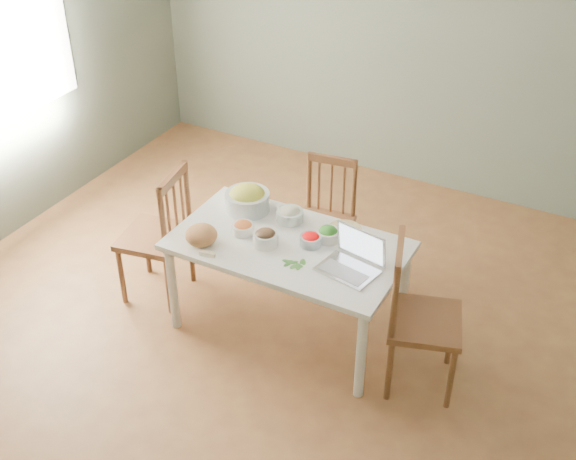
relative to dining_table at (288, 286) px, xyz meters
The scene contains 17 objects.
floor 0.39m from the dining_table, 90.07° to the right, with size 5.00×5.00×0.00m, color brown.
wall_back 2.52m from the dining_table, 90.01° to the left, with size 5.00×0.00×2.70m, color slate.
dining_table is the anchor object (origin of this frame).
chair_far 0.67m from the dining_table, 95.53° to the left, with size 0.39×0.38×0.89m, color #43250E, non-canonical shape.
chair_left 1.01m from the dining_table, behind, with size 0.44×0.42×1.00m, color #43250E, non-canonical shape.
chair_right 0.96m from the dining_table, ahead, with size 0.44×0.42×1.00m, color #43250E, non-canonical shape.
bread_boule 0.68m from the dining_table, 151.32° to the right, with size 0.20×0.20×0.13m, color #B37F52.
butter_stick 0.62m from the dining_table, 136.60° to the right, with size 0.10×0.03×0.03m, color #FFEDC4.
bowl_squash 0.64m from the dining_table, 152.34° to the left, with size 0.30×0.30×0.17m, color gold, non-canonical shape.
bowl_carrot 0.49m from the dining_table, behind, with size 0.14×0.14×0.08m, color #D15D31, non-canonical shape.
bowl_onion 0.47m from the dining_table, 115.69° to the left, with size 0.18×0.18×0.10m, color white, non-canonical shape.
bowl_mushroom 0.42m from the dining_table, 146.13° to the right, with size 0.16×0.16×0.10m, color black, non-canonical shape.
bowl_redpep 0.41m from the dining_table, 21.44° to the left, with size 0.14×0.14×0.08m, color #DE0001, non-canonical shape.
bowl_broccoli 0.47m from the dining_table, 36.84° to the left, with size 0.15×0.15×0.09m, color #136117, non-canonical shape.
flatbread 0.52m from the dining_table, 48.39° to the left, with size 0.22×0.22×0.02m, color tan.
basil_bunch 0.41m from the dining_table, 53.42° to the right, with size 0.17×0.17×0.02m, color #1E4A1C, non-canonical shape.
laptop 0.65m from the dining_table, 11.94° to the right, with size 0.34×0.27×0.24m, color silver, non-canonical shape.
Camera 1 is at (1.79, -3.16, 3.32)m, focal length 45.98 mm.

